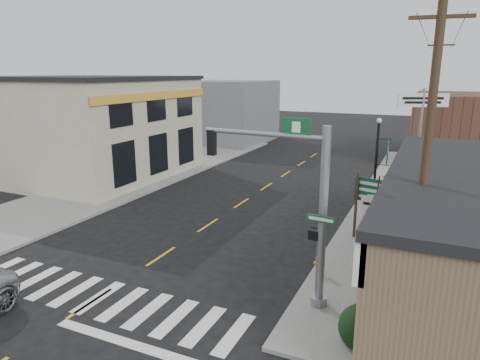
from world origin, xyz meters
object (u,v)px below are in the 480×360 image
at_px(fire_hydrant, 318,264).
at_px(lamp_post, 377,160).
at_px(utility_pole_far, 434,107).
at_px(dance_center_sign, 422,114).
at_px(traffic_signal_pole, 301,197).
at_px(bare_tree, 397,190).
at_px(utility_pole_near, 425,164).
at_px(guide_sign, 373,198).

relative_size(fire_hydrant, lamp_post, 0.15).
bearing_deg(utility_pole_far, dance_center_sign, -95.41).
bearing_deg(traffic_signal_pole, dance_center_sign, 85.20).
distance_m(traffic_signal_pole, utility_pole_far, 20.27).
bearing_deg(dance_center_sign, bare_tree, -114.47).
distance_m(fire_hydrant, utility_pole_far, 18.71).
height_order(bare_tree, utility_pole_near, utility_pole_near).
height_order(guide_sign, lamp_post, lamp_post).
relative_size(lamp_post, utility_pole_far, 0.53).
bearing_deg(traffic_signal_pole, guide_sign, 83.06).
relative_size(traffic_signal_pole, utility_pole_near, 0.64).
height_order(lamp_post, bare_tree, lamp_post).
height_order(fire_hydrant, dance_center_sign, dance_center_sign).
bearing_deg(lamp_post, fire_hydrant, -101.86).
bearing_deg(traffic_signal_pole, bare_tree, 44.39).
bearing_deg(utility_pole_far, fire_hydrant, -98.13).
height_order(guide_sign, utility_pole_near, utility_pole_near).
bearing_deg(utility_pole_near, utility_pole_far, 83.87).
distance_m(lamp_post, bare_tree, 7.79).
relative_size(dance_center_sign, bare_tree, 1.42).
xyz_separation_m(guide_sign, bare_tree, (1.20, -4.21, 1.55)).
distance_m(fire_hydrant, dance_center_sign, 14.12).
xyz_separation_m(traffic_signal_pole, fire_hydrant, (0.16, 2.05, -3.08)).
bearing_deg(guide_sign, dance_center_sign, 98.01).
xyz_separation_m(traffic_signal_pole, utility_pole_near, (3.36, 0.58, 1.20)).
distance_m(traffic_signal_pole, bare_tree, 3.32).
distance_m(traffic_signal_pole, dance_center_sign, 15.53).
bearing_deg(lamp_post, utility_pole_far, 72.37).
bearing_deg(utility_pole_far, traffic_signal_pole, -97.55).
bearing_deg(dance_center_sign, lamp_post, -130.59).
height_order(dance_center_sign, utility_pole_far, utility_pole_far).
relative_size(bare_tree, utility_pole_far, 0.46).
xyz_separation_m(fire_hydrant, utility_pole_far, (3.20, 17.89, 4.47)).
xyz_separation_m(guide_sign, lamp_post, (-0.31, 3.41, 0.99)).
bearing_deg(traffic_signal_pole, utility_pole_far, 85.86).
height_order(bare_tree, utility_pole_far, utility_pole_far).
distance_m(bare_tree, utility_pole_far, 17.92).
xyz_separation_m(fire_hydrant, bare_tree, (2.42, 0.04, 3.06)).
xyz_separation_m(bare_tree, utility_pole_near, (0.78, -1.50, 1.22)).
bearing_deg(lamp_post, guide_sign, -89.90).
height_order(traffic_signal_pole, guide_sign, traffic_signal_pole).
height_order(traffic_signal_pole, dance_center_sign, dance_center_sign).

